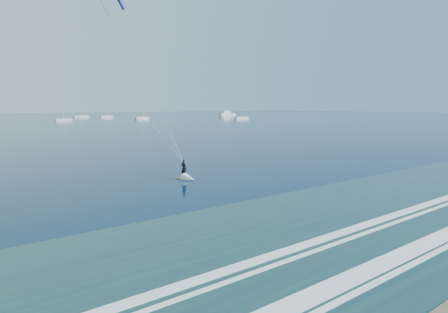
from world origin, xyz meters
name	(u,v)px	position (x,y,z in m)	size (l,w,h in m)	color
kitesurfer_rig	(146,89)	(-9.21, 27.10, 8.94)	(16.75, 8.86, 17.52)	orange
motor_yacht	(227,114)	(160.78, 224.92, 1.49)	(13.65, 3.64, 5.82)	silver
sailboat_3	(64,120)	(36.57, 201.03, 0.68)	(7.74, 2.40, 10.87)	silver
sailboat_4	(81,117)	(63.49, 253.79, 0.68)	(9.02, 2.40, 12.22)	silver
sailboat_5	(142,118)	(78.94, 199.81, 0.68)	(7.91, 2.40, 10.91)	silver
sailboat_6	(241,118)	(126.84, 169.97, 0.69)	(9.28, 2.40, 12.50)	silver
sailboat_7	(106,117)	(75.49, 241.98, 0.68)	(7.86, 2.40, 11.09)	silver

